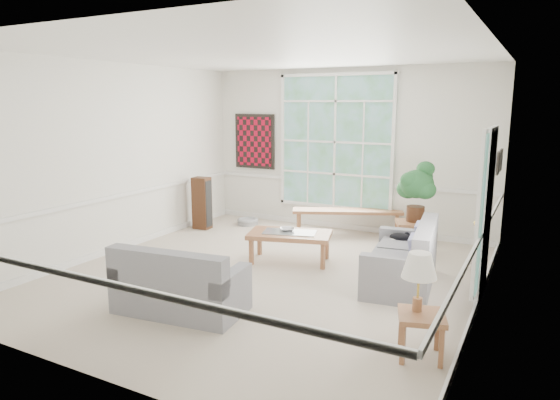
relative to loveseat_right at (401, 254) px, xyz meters
The scene contains 24 objects.
floor 1.86m from the loveseat_right, 163.02° to the right, with size 5.50×6.00×0.01m, color #B8A997.
ceiling 3.15m from the loveseat_right, 163.02° to the right, with size 5.50×6.00×0.02m, color white.
wall_back 3.20m from the loveseat_right, 125.01° to the left, with size 5.50×0.02×3.00m, color silver.
wall_front 4.08m from the loveseat_right, 116.13° to the right, with size 5.50×0.02×3.00m, color silver.
wall_left 4.64m from the loveseat_right, behind, with size 0.02×6.00×3.00m, color silver.
wall_right 1.58m from the loveseat_right, 27.43° to the right, with size 0.02×6.00×3.00m, color silver.
window_back 3.34m from the loveseat_right, 128.46° to the left, with size 2.30×0.08×2.40m, color white.
entry_door 1.17m from the loveseat_right, ahead, with size 0.08×0.90×2.10m, color white.
door_sidelight 1.34m from the loveseat_right, 29.72° to the right, with size 0.08×0.26×1.90m, color white.
wall_art 4.56m from the loveseat_right, 146.67° to the left, with size 0.90×0.06×1.10m, color #590815.
wall_frame_near 1.93m from the loveseat_right, 51.29° to the left, with size 0.04×0.26×0.32m, color black.
wall_frame_far 2.21m from the loveseat_right, 58.88° to the left, with size 0.04×0.26×0.32m, color black.
loveseat_right is the anchor object (origin of this frame).
loveseat_front 2.86m from the loveseat_right, 134.72° to the right, with size 1.46×0.75×0.79m, color slate.
coffee_table 1.75m from the loveseat_right, behind, with size 1.22×0.67×0.46m, color #8F5A3A.
pewter_bowl 1.81m from the loveseat_right, behind, with size 0.27×0.27×0.07m, color #98989D.
window_bench 2.58m from the loveseat_right, 126.37° to the left, with size 1.97×0.38×0.46m, color #8F5A3A.
end_table 1.58m from the loveseat_right, 98.25° to the left, with size 0.50×0.50×0.50m, color #8F5A3A.
houseplant 1.71m from the loveseat_right, 97.10° to the left, with size 0.57×0.57×0.98m, color #21572B, non-canonical shape.
side_table 1.96m from the loveseat_right, 69.89° to the right, with size 0.43×0.43×0.44m, color #8F5A3A.
table_lamp 1.90m from the loveseat_right, 71.03° to the right, with size 0.33×0.33×0.57m, color silver, non-canonical shape.
pet_bed 4.01m from the loveseat_right, 152.04° to the left, with size 0.42×0.42×0.12m, color gray.
floor_speaker 4.30m from the loveseat_right, 163.77° to the left, with size 0.31×0.24×0.99m, color #3B2011.
cat 0.56m from the loveseat_right, 106.50° to the left, with size 0.31×0.22×0.14m, color black.
Camera 1 is at (3.28, -5.77, 2.37)m, focal length 32.00 mm.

